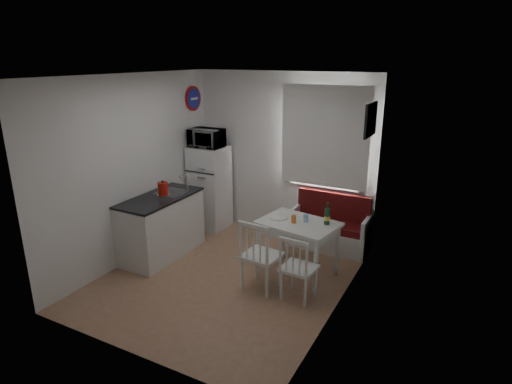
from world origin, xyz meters
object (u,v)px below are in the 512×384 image
bench (329,231)px  chair_right (296,263)px  chair_left (258,249)px  wine_bottle (327,214)px  dining_table (298,228)px  kettle (163,189)px  fridge (210,187)px  kitchen_counter (162,225)px  microwave (206,138)px

bench → chair_right: bearing=-85.4°
chair_left → wine_bottle: bearing=56.3°
dining_table → chair_left: chair_left is taller
kettle → fridge: bearing=91.4°
kitchen_counter → wine_bottle: size_ratio=4.48×
kitchen_counter → chair_left: kitchen_counter is taller
kitchen_counter → chair_left: bearing=-9.6°
dining_table → wine_bottle: 0.43m
bench → kettle: 2.55m
microwave → wine_bottle: 2.51m
chair_right → wine_bottle: wine_bottle is taller
chair_right → bench: bearing=97.9°
bench → fridge: (-2.08, -0.11, 0.42)m
kitchen_counter → microwave: 1.62m
bench → chair_right: bench is taller
kitchen_counter → dining_table: (1.98, 0.37, 0.20)m
kitchen_counter → chair_right: (2.23, -0.28, 0.06)m
kitchen_counter → bench: kitchen_counter is taller
kettle → bench: bearing=32.9°
bench → fridge: fridge is taller
bench → kettle: bearing=-147.1°
bench → chair_left: (-0.37, -1.64, 0.30)m
kitchen_counter → chair_left: 1.76m
fridge → wine_bottle: 2.44m
dining_table → chair_right: bearing=-59.7°
kitchen_counter → dining_table: size_ratio=1.21×
dining_table → chair_right: 0.72m
chair_left → kitchen_counter: bearing=174.8°
kitchen_counter → microwave: microwave is taller
microwave → dining_table: bearing=-22.7°
chair_right → kettle: 2.26m
fridge → chair_right: bearing=-34.6°
kettle → wine_bottle: 2.33m
chair_right → fridge: (-2.21, 1.53, 0.18)m
kettle → wine_bottle: bearing=11.2°
bench → dining_table: (-0.12, -0.98, 0.38)m
kitchen_counter → chair_right: size_ratio=2.95×
chair_right → fridge: fridge is taller
kitchen_counter → fridge: 1.27m
chair_left → chair_right: bearing=5.6°
chair_right → microwave: (-2.21, 1.48, 1.03)m
dining_table → kettle: kettle is taller
wine_bottle → kitchen_counter: bearing=-168.5°
kitchen_counter → kettle: bearing=25.6°
chair_right → dining_table: bearing=114.2°
dining_table → fridge: (-1.96, 0.87, 0.04)m
microwave → kettle: (0.03, -1.17, -0.53)m
chair_right → fridge: bearing=148.7°
dining_table → kettle: (-1.93, -0.35, 0.36)m
microwave → wine_bottle: (2.31, -0.72, -0.66)m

